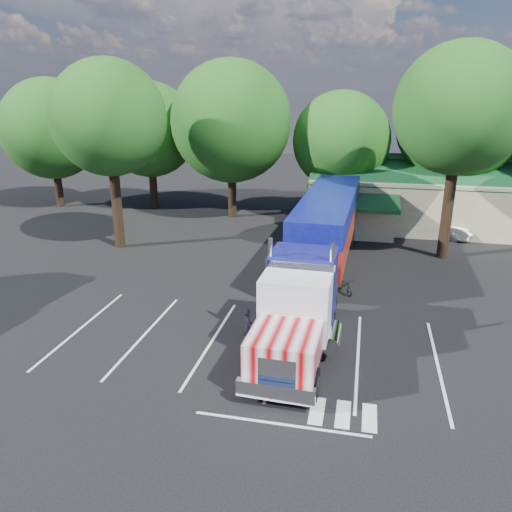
% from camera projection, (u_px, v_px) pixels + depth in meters
% --- Properties ---
extents(ground, '(120.00, 120.00, 0.00)m').
position_uv_depth(ground, '(244.00, 291.00, 27.74)').
color(ground, black).
rests_on(ground, ground).
extents(event_hall, '(24.20, 14.12, 5.55)m').
position_uv_depth(event_hall, '(459.00, 197.00, 40.68)').
color(event_hall, '#C1BA8F').
rests_on(event_hall, ground).
extents(tree_row_a, '(9.00, 9.00, 11.68)m').
position_uv_depth(tree_row_a, '(51.00, 129.00, 45.20)').
color(tree_row_a, black).
rests_on(tree_row_a, ground).
extents(tree_row_b, '(8.40, 8.40, 11.35)m').
position_uv_depth(tree_row_b, '(150.00, 130.00, 44.57)').
color(tree_row_b, black).
rests_on(tree_row_b, ground).
extents(tree_row_c, '(10.00, 10.00, 13.05)m').
position_uv_depth(tree_row_c, '(231.00, 122.00, 41.16)').
color(tree_row_c, black).
rests_on(tree_row_c, ground).
extents(tree_row_d, '(8.00, 8.00, 10.60)m').
position_uv_depth(tree_row_d, '(341.00, 141.00, 40.99)').
color(tree_row_d, black).
rests_on(tree_row_d, ground).
extents(tree_row_e, '(9.60, 9.60, 12.90)m').
position_uv_depth(tree_row_e, '(458.00, 123.00, 39.12)').
color(tree_row_e, black).
rests_on(tree_row_e, ground).
extents(tree_near_left, '(7.60, 7.60, 12.65)m').
position_uv_depth(tree_near_left, '(109.00, 118.00, 32.61)').
color(tree_near_left, black).
rests_on(tree_near_left, ground).
extents(tree_near_right, '(8.00, 8.00, 13.50)m').
position_uv_depth(tree_near_right, '(460.00, 110.00, 30.21)').
color(tree_near_right, black).
rests_on(tree_near_right, ground).
extents(semi_truck, '(3.91, 23.04, 4.81)m').
position_uv_depth(semi_truck, '(322.00, 237.00, 28.09)').
color(semi_truck, black).
rests_on(semi_truck, ground).
extents(woman, '(0.66, 0.72, 1.66)m').
position_uv_depth(woman, '(248.00, 326.00, 21.81)').
color(woman, black).
rests_on(woman, ground).
extents(bicycle, '(1.35, 1.78, 0.89)m').
position_uv_depth(bicycle, '(345.00, 285.00, 27.39)').
color(bicycle, black).
rests_on(bicycle, ground).
extents(silver_sedan, '(4.99, 3.80, 1.58)m').
position_uv_depth(silver_sedan, '(441.00, 226.00, 37.64)').
color(silver_sedan, '#929399').
rests_on(silver_sedan, ground).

